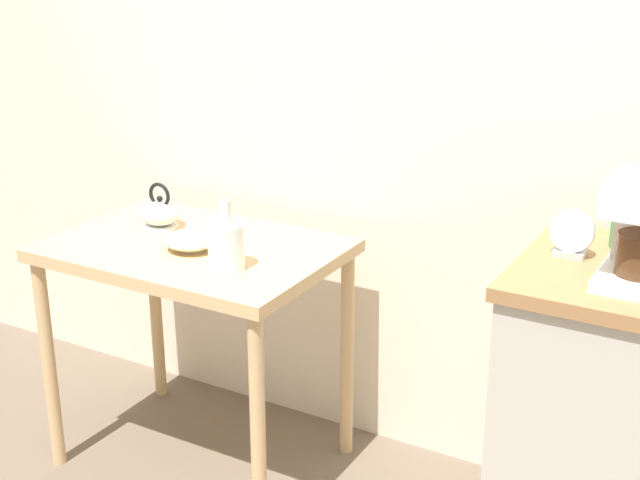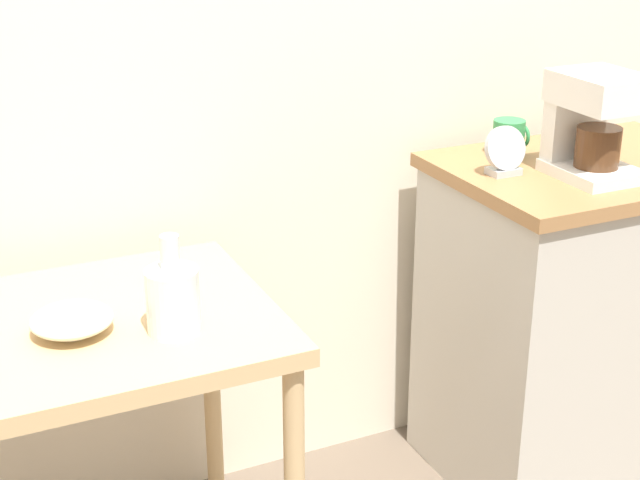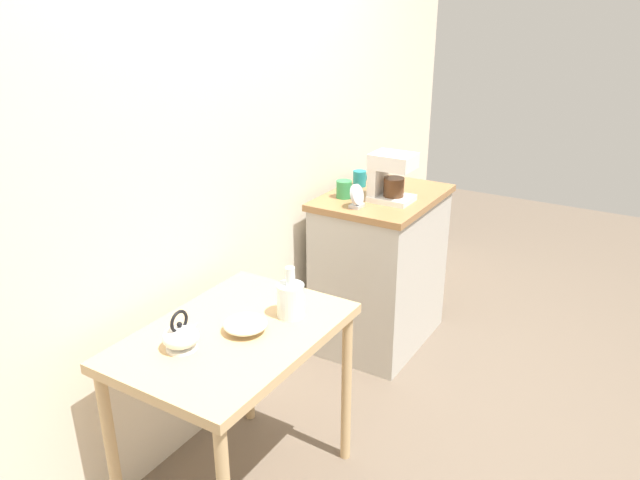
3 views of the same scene
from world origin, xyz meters
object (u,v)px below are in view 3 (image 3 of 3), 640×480
at_px(mug_dark_teal, 360,178).
at_px(mug_tall_green, 344,189).
at_px(glass_carafe_vase, 291,299).
at_px(teakettle, 181,336).
at_px(bowl_stoneware, 245,324).
at_px(table_clock, 357,197).
at_px(coffee_maker, 389,175).

xyz_separation_m(mug_dark_teal, mug_tall_green, (-0.24, -0.03, 0.00)).
bearing_deg(glass_carafe_vase, teakettle, 153.76).
bearing_deg(mug_tall_green, bowl_stoneware, -167.81).
bearing_deg(table_clock, coffee_maker, -25.20).
bearing_deg(glass_carafe_vase, mug_dark_teal, 16.30).
distance_m(teakettle, table_clock, 1.33).
xyz_separation_m(teakettle, table_clock, (1.33, 0.01, 0.15)).
height_order(bowl_stoneware, coffee_maker, coffee_maker).
xyz_separation_m(mug_dark_teal, table_clock, (-0.35, -0.17, 0.01)).
height_order(glass_carafe_vase, table_clock, table_clock).
xyz_separation_m(glass_carafe_vase, table_clock, (0.93, 0.21, 0.13)).
height_order(coffee_maker, mug_dark_teal, coffee_maker).
xyz_separation_m(teakettle, mug_dark_teal, (1.68, 0.18, 0.14)).
relative_size(glass_carafe_vase, coffee_maker, 0.80).
height_order(mug_dark_teal, table_clock, table_clock).
distance_m(mug_tall_green, table_clock, 0.18).
height_order(glass_carafe_vase, mug_tall_green, mug_tall_green).
distance_m(glass_carafe_vase, mug_dark_teal, 1.33).
height_order(bowl_stoneware, mug_dark_teal, mug_dark_teal).
height_order(bowl_stoneware, table_clock, table_clock).
height_order(teakettle, glass_carafe_vase, glass_carafe_vase).
height_order(coffee_maker, table_clock, coffee_maker).
bearing_deg(coffee_maker, bowl_stoneware, -178.30).
relative_size(bowl_stoneware, table_clock, 1.34).
height_order(bowl_stoneware, mug_tall_green, mug_tall_green).
bearing_deg(coffee_maker, teakettle, 176.96).
xyz_separation_m(glass_carafe_vase, coffee_maker, (1.11, 0.12, 0.21)).
relative_size(glass_carafe_vase, mug_dark_teal, 2.30).
distance_m(bowl_stoneware, glass_carafe_vase, 0.21).
distance_m(bowl_stoneware, coffee_maker, 1.33).
bearing_deg(bowl_stoneware, coffee_maker, 1.70).
bearing_deg(mug_dark_teal, teakettle, -174.01).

